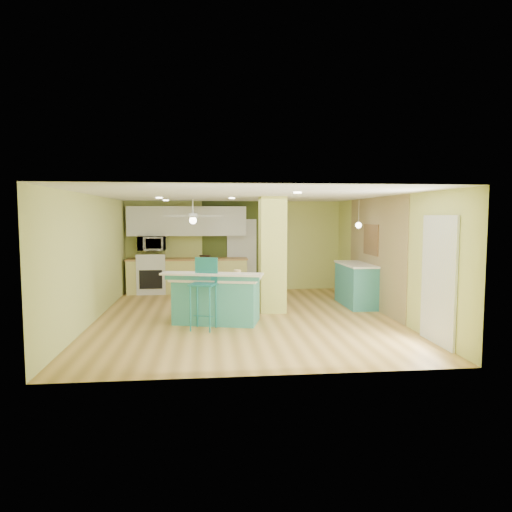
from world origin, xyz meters
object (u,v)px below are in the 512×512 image
Objects in this scene: bar_stool at (205,282)px; fruit_bowl at (205,257)px; canister at (237,274)px; peninsula at (216,299)px; side_counter at (356,284)px.

fruit_bowl is (-0.02, 4.04, 0.10)m from bar_stool.
fruit_bowl is 2.10× the size of canister.
peninsula is at bearing -86.09° from fruit_bowl.
peninsula is at bearing -157.06° from side_counter.
bar_stool is 8.66× the size of canister.
canister is at bearing 52.38° from bar_stool.
side_counter is at bearing 37.36° from peninsula.
fruit_bowl reaches higher than side_counter.
side_counter is at bearing 46.37° from bar_stool.
peninsula is 1.51× the size of bar_stool.
canister is (-2.87, -1.43, 0.47)m from side_counter.
bar_stool is 4.04m from fruit_bowl.
peninsula is 3.56m from side_counter.
side_counter is (3.51, 1.86, -0.39)m from bar_stool.
canister reaches higher than peninsula.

